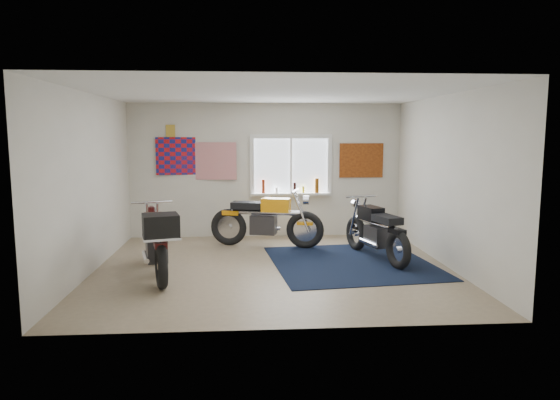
{
  "coord_description": "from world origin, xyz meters",
  "views": [
    {
      "loc": [
        -0.42,
        -7.61,
        2.08
      ],
      "look_at": [
        0.14,
        0.4,
        1.02
      ],
      "focal_mm": 32.0,
      "sensor_mm": 36.0,
      "label": 1
    }
  ],
  "objects": [
    {
      "name": "room_shell",
      "position": [
        0.0,
        0.0,
        1.64
      ],
      "size": [
        5.5,
        5.5,
        5.5
      ],
      "color": "white",
      "rests_on": "ground"
    },
    {
      "name": "oil_bottles",
      "position": [
        0.6,
        2.4,
        1.03
      ],
      "size": [
        1.17,
        0.09,
        0.3
      ],
      "color": "maroon",
      "rests_on": "window_assembly"
    },
    {
      "name": "maroon_tourer",
      "position": [
        -1.71,
        -0.45,
        0.55
      ],
      "size": [
        0.93,
        2.06,
        1.05
      ],
      "rotation": [
        0.0,
        0.0,
        1.83
      ],
      "color": "black",
      "rests_on": "ground"
    },
    {
      "name": "black_chrome_bike",
      "position": [
        1.75,
        0.46,
        0.45
      ],
      "size": [
        0.77,
        1.95,
        1.02
      ],
      "rotation": [
        0.0,
        0.0,
        1.85
      ],
      "color": "black",
      "rests_on": "navy_rug"
    },
    {
      "name": "ground",
      "position": [
        0.0,
        0.0,
        0.0
      ],
      "size": [
        5.5,
        5.5,
        0.0
      ],
      "primitive_type": "plane",
      "color": "#9E896B",
      "rests_on": "ground"
    },
    {
      "name": "navy_rug",
      "position": [
        1.29,
        0.21,
        0.01
      ],
      "size": [
        2.76,
        2.85,
        0.01
      ],
      "primitive_type": "cube",
      "rotation": [
        0.0,
        0.0,
        0.11
      ],
      "color": "black",
      "rests_on": "ground"
    },
    {
      "name": "flag_display",
      "position": [
        -1.9,
        2.48,
        2.15
      ],
      "size": [
        1.6,
        0.1,
        1.17
      ],
      "color": "red",
      "rests_on": "room_shell"
    },
    {
      "name": "triumph_poster",
      "position": [
        1.95,
        2.48,
        1.55
      ],
      "size": [
        0.9,
        0.03,
        0.7
      ],
      "primitive_type": "cube",
      "color": "#A54C14",
      "rests_on": "room_shell"
    },
    {
      "name": "window_assembly",
      "position": [
        0.5,
        2.47,
        1.37
      ],
      "size": [
        1.66,
        0.17,
        1.26
      ],
      "color": "white",
      "rests_on": "room_shell"
    },
    {
      "name": "yellow_triumph",
      "position": [
        -0.05,
        1.5,
        0.48
      ],
      "size": [
        2.11,
        0.8,
        1.08
      ],
      "rotation": [
        0.0,
        0.0,
        -0.26
      ],
      "color": "black",
      "rests_on": "ground"
    }
  ]
}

